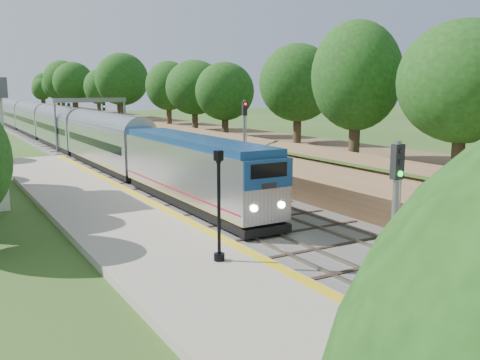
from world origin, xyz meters
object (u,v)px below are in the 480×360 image
train (46,126)px  signal_gantry (91,110)px  lamppost_far (219,212)px  signal_platform (395,218)px  signal_farside (244,134)px

train → signal_gantry: bearing=-80.2°
signal_gantry → lamppost_far: signal_gantry is taller
signal_gantry → lamppost_far: (-6.46, -43.85, -2.40)m
signal_gantry → signal_platform: size_ratio=1.49×
lamppost_far → signal_farside: signal_farside is taller
train → lamppost_far: bearing=-93.9°
train → signal_platform: size_ratio=20.15×
train → signal_farside: size_ratio=17.73×
signal_gantry → signal_platform: 52.51m
signal_gantry → lamppost_far: 44.38m
train → signal_platform: (-2.90, -66.49, 1.69)m
signal_gantry → lamppost_far: bearing=-98.4°
train → signal_platform: 66.57m
signal_platform → signal_farside: (9.10, 23.54, 0.19)m
signal_gantry → signal_farside: signal_farside is taller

